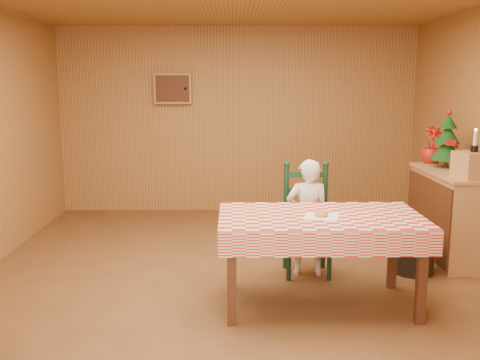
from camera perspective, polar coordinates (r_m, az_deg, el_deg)
name	(u,v)px	position (r m, az deg, el deg)	size (l,w,h in m)	color
ground	(240,287)	(4.95, 0.03, -11.30)	(6.00, 6.00, 0.00)	brown
cabin_walls	(239,83)	(5.14, -0.08, 10.32)	(5.10, 6.05, 2.65)	#A5723B
dining_table	(320,225)	(4.41, 8.55, -4.74)	(1.66, 0.96, 0.77)	#4E2714
ladder_chair	(307,222)	(5.21, 7.11, -4.46)	(0.44, 0.40, 1.08)	black
seated_child	(308,217)	(5.14, 7.21, -3.99)	(0.41, 0.27, 1.12)	white
napkin	(321,216)	(4.34, 8.69, -3.84)	(0.26, 0.26, 0.00)	white
donut	(322,214)	(4.34, 8.69, -3.59)	(0.11, 0.11, 0.04)	#C18145
shelf_unit	(451,215)	(6.02, 21.59, -3.46)	(0.54, 1.24, 0.93)	tan
crate	(473,165)	(5.56, 23.61, 1.49)	(0.30, 0.30, 0.25)	tan
christmas_tree	(447,141)	(6.13, 21.24, 3.87)	(0.34, 0.34, 0.62)	#4E2714
flower_arrangement	(432,145)	(6.40, 19.79, 3.55)	(0.23, 0.23, 0.42)	#B61710
candle_set	(475,145)	(5.54, 23.75, 3.43)	(0.07, 0.07, 0.22)	black
storage_bin	(413,253)	(5.50, 18.01, -7.46)	(0.39, 0.39, 0.39)	black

